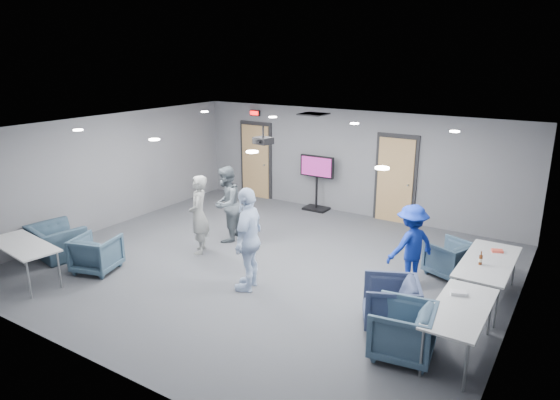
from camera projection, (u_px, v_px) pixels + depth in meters
The scene contains 28 objects.
floor at pixel (266, 264), 10.00m from camera, with size 9.00×9.00×0.00m, color #323439.
ceiling at pixel (265, 130), 9.24m from camera, with size 9.00×9.00×0.00m, color white.
wall_back at pixel (352, 163), 12.86m from camera, with size 9.00×0.02×2.70m, color slate.
wall_front at pixel (90, 274), 6.38m from camera, with size 9.00×0.02×2.70m, color slate.
wall_left at pixel (110, 171), 11.93m from camera, with size 0.02×8.00×2.70m, color slate.
wall_right at pixel (519, 246), 7.30m from camera, with size 0.02×8.00×2.70m, color slate.
door_left at pixel (256, 161), 14.44m from camera, with size 1.06×0.17×2.24m.
door_right at pixel (395, 180), 12.28m from camera, with size 1.06×0.17×2.24m.
exit_sign at pixel (255, 113), 14.03m from camera, with size 0.32×0.08×0.16m.
hvac_diffuser at pixel (314, 114), 11.76m from camera, with size 0.60×0.60×0.03m, color black.
downlights at pixel (265, 131), 9.24m from camera, with size 6.18×3.78×0.02m.
person_a at pixel (199, 215), 10.39m from camera, with size 0.61×0.40×1.67m, color gray.
person_b at pixel (226, 204), 11.07m from camera, with size 0.83×0.64×1.70m, color #525C63.
person_c at pixel (248, 239), 8.74m from camera, with size 1.10×0.46×1.87m, color #C2D7F9.
person_d at pixel (411, 245), 8.95m from camera, with size 0.98×0.56×1.51m, color navy.
chair_right_a at pixel (449, 258), 9.42m from camera, with size 0.73×0.75×0.68m, color #374D60.
chair_right_b at pixel (391, 303), 7.65m from camera, with size 0.82×0.84×0.76m, color #323C57.
chair_right_c at pixel (402, 331), 6.88m from camera, with size 0.82×0.85×0.77m, color #3E566C.
chair_front_a at pixel (97, 253), 9.61m from camera, with size 0.76×0.78×0.71m, color #384F62.
chair_front_b at pixel (56, 242), 10.27m from camera, with size 1.04×0.91×0.68m, color #314555.
table_right_a at pixel (488, 263), 8.36m from camera, with size 0.79×1.91×0.73m.
table_right_b at pixel (461, 311), 6.82m from camera, with size 0.71×1.70×0.73m.
table_front_left at pixel (23, 247), 9.09m from camera, with size 1.75×0.92×0.73m.
bottle_right at pixel (481, 260), 8.17m from camera, with size 0.06×0.06×0.24m.
snack_box at pixel (497, 251), 8.70m from camera, with size 0.19×0.12×0.04m, color #DD4937.
wrapper at pixel (458, 293), 7.17m from camera, with size 0.21×0.15×0.05m, color silver.
tv_stand at pixel (317, 180), 13.25m from camera, with size 0.97×0.46×1.48m.
projector at pixel (263, 140), 9.89m from camera, with size 0.39×0.36×0.36m.
Camera 1 is at (5.19, -7.63, 4.07)m, focal length 32.00 mm.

